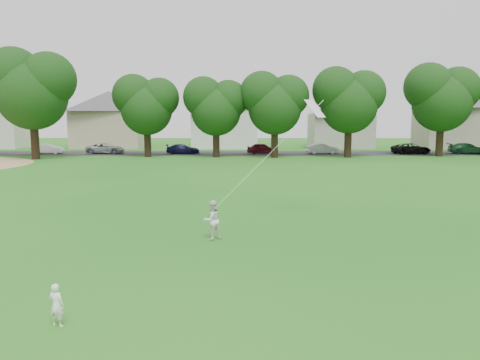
{
  "coord_description": "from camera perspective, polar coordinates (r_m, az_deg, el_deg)",
  "views": [
    {
      "loc": [
        2.22,
        -13.31,
        4.41
      ],
      "look_at": [
        2.19,
        2.0,
        2.3
      ],
      "focal_mm": 35.0,
      "sensor_mm": 36.0,
      "label": 1
    }
  ],
  "objects": [
    {
      "name": "parked_cars",
      "position": [
        54.44,
        0.35,
        3.85
      ],
      "size": [
        61.55,
        2.61,
        1.25
      ],
      "color": "black",
      "rests_on": "ground"
    },
    {
      "name": "toddler",
      "position": [
        10.85,
        -21.48,
        -14.0
      ],
      "size": [
        0.39,
        0.31,
        0.94
      ],
      "primitive_type": "imported",
      "rotation": [
        0.0,
        0.0,
        2.88
      ],
      "color": "white",
      "rests_on": "ground"
    },
    {
      "name": "tree_row",
      "position": [
        49.91,
        -1.1,
        10.22
      ],
      "size": [
        83.29,
        10.19,
        11.52
      ],
      "color": "black",
      "rests_on": "ground"
    },
    {
      "name": "older_boy",
      "position": [
        16.79,
        -3.45,
        -4.89
      ],
      "size": [
        0.88,
        0.84,
        1.42
      ],
      "primitive_type": "imported",
      "rotation": [
        0.0,
        0.0,
        3.76
      ],
      "color": "white",
      "rests_on": "ground"
    },
    {
      "name": "house_row",
      "position": [
        65.35,
        -1.86,
        8.29
      ],
      "size": [
        77.36,
        14.19,
        10.17
      ],
      "color": "silver",
      "rests_on": "ground"
    },
    {
      "name": "kite",
      "position": [
        18.28,
        3.41,
        2.99
      ],
      "size": [
        2.65,
        2.44,
        6.67
      ],
      "color": "white",
      "rests_on": "ground"
    },
    {
      "name": "ground",
      "position": [
        14.19,
        -9.03,
        -10.35
      ],
      "size": [
        160.0,
        160.0,
        0.0
      ],
      "primitive_type": "plane",
      "color": "#185F15",
      "rests_on": "ground"
    },
    {
      "name": "street",
      "position": [
        55.53,
        -2.17,
        3.29
      ],
      "size": [
        90.0,
        7.0,
        0.01
      ],
      "primitive_type": "cube",
      "color": "#2D2D30",
      "rests_on": "ground"
    }
  ]
}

